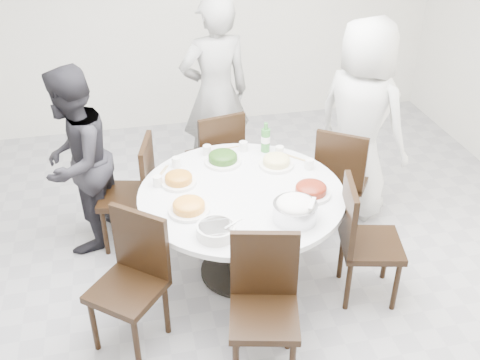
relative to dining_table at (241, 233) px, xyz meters
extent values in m
cube|color=#A3A2A7|center=(-0.14, -0.22, -0.38)|extent=(6.00, 6.00, 0.01)
cube|color=white|center=(-0.14, 2.78, 1.02)|extent=(6.00, 0.01, 2.80)
cylinder|color=white|center=(0.00, 0.00, 0.00)|extent=(1.50, 1.50, 0.75)
cube|color=black|center=(1.00, 0.49, 0.10)|extent=(0.59, 0.59, 0.95)
cube|color=black|center=(-0.02, 1.05, 0.10)|extent=(0.50, 0.50, 0.95)
cube|color=black|center=(-0.82, 0.58, 0.10)|extent=(0.50, 0.50, 0.95)
cube|color=black|center=(-0.87, -0.53, 0.10)|extent=(0.59, 0.59, 0.95)
cube|color=black|center=(-0.07, -0.95, 0.10)|extent=(0.51, 0.51, 0.95)
cube|color=black|center=(0.86, -0.43, 0.10)|extent=(0.50, 0.50, 0.95)
imported|color=silver|center=(1.19, 0.67, 0.51)|extent=(0.95, 1.03, 1.76)
imported|color=black|center=(0.07, 1.42, 0.54)|extent=(0.72, 0.53, 1.82)
imported|color=black|center=(-1.18, 0.67, 0.40)|extent=(0.82, 0.91, 1.54)
cylinder|color=white|center=(-0.05, 0.44, 0.41)|extent=(0.29, 0.29, 0.08)
cylinder|color=white|center=(0.34, 0.30, 0.41)|extent=(0.27, 0.27, 0.07)
cylinder|color=white|center=(-0.43, 0.20, 0.41)|extent=(0.26, 0.26, 0.07)
cylinder|color=white|center=(0.48, -0.15, 0.41)|extent=(0.29, 0.29, 0.07)
cylinder|color=white|center=(-0.41, -0.17, 0.41)|extent=(0.29, 0.29, 0.07)
cylinder|color=silver|center=(0.27, -0.41, 0.44)|extent=(0.30, 0.30, 0.13)
cylinder|color=white|center=(-0.27, -0.47, 0.41)|extent=(0.26, 0.26, 0.08)
cylinder|color=#327A30|center=(0.32, 0.56, 0.50)|extent=(0.07, 0.07, 0.25)
cylinder|color=white|center=(0.03, 0.63, 0.42)|extent=(0.07, 0.07, 0.08)
camera|label=1|loc=(-0.74, -3.33, 2.58)|focal=42.00mm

